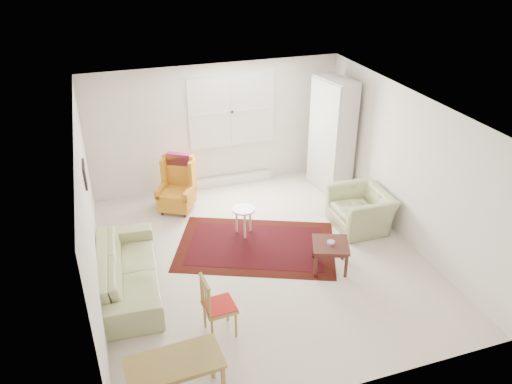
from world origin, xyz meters
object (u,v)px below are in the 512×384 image
object	(u,v)px
armchair	(361,206)
wingback_chair	(176,185)
cabinet	(332,135)
desk	(176,383)
coffee_table	(330,255)
desk_chair	(219,305)
sofa	(127,264)
stool	(244,221)

from	to	relation	value
armchair	wingback_chair	xyz separation A→B (m)	(-2.98, 1.57, 0.12)
cabinet	desk	distance (m)	5.83
armchair	coffee_table	world-z (taller)	armchair
desk	coffee_table	bearing A→B (deg)	33.16
desk_chair	coffee_table	bearing A→B (deg)	-71.41
sofa	cabinet	distance (m)	4.71
coffee_table	cabinet	size ratio (longest dim) A/B	0.24
wingback_chair	desk	world-z (taller)	wingback_chair
wingback_chair	stool	world-z (taller)	wingback_chair
stool	coffee_table	bearing A→B (deg)	-53.28
sofa	desk_chair	bearing A→B (deg)	-137.76
stool	desk	bearing A→B (deg)	-119.10
wingback_chair	cabinet	size ratio (longest dim) A/B	0.47
wingback_chair	coffee_table	size ratio (longest dim) A/B	1.92
stool	desk_chair	size ratio (longest dim) A/B	0.58
armchair	coffee_table	xyz separation A→B (m)	(-1.04, -0.95, -0.18)
cabinet	desk_chair	bearing A→B (deg)	-145.06
sofa	coffee_table	bearing A→B (deg)	-95.28
coffee_table	desk_chair	bearing A→B (deg)	-157.18
wingback_chair	stool	distance (m)	1.54
stool	sofa	bearing A→B (deg)	-157.08
desk_chair	cabinet	bearing A→B (deg)	-47.82
stool	cabinet	size ratio (longest dim) A/B	0.23
coffee_table	desk	xyz separation A→B (m)	(-2.71, -1.77, 0.10)
wingback_chair	stool	xyz separation A→B (m)	(0.95, -1.18, -0.27)
sofa	stool	world-z (taller)	sofa
sofa	desk	world-z (taller)	sofa
coffee_table	desk_chair	xyz separation A→B (m)	(-1.98, -0.83, 0.23)
coffee_table	cabinet	xyz separation A→B (m)	(1.18, 2.49, 0.90)
armchair	sofa	bearing A→B (deg)	-82.93
coffee_table	stool	bearing A→B (deg)	126.72
armchair	wingback_chair	bearing A→B (deg)	-117.32
cabinet	desk	size ratio (longest dim) A/B	2.18
sofa	coffee_table	distance (m)	3.06
stool	wingback_chair	bearing A→B (deg)	128.76
sofa	armchair	world-z (taller)	sofa
armchair	cabinet	xyz separation A→B (m)	(0.14, 1.54, 0.72)
armchair	cabinet	bearing A→B (deg)	175.25
cabinet	desk_chair	world-z (taller)	cabinet
sofa	desk	bearing A→B (deg)	-168.74
armchair	desk	xyz separation A→B (m)	(-3.76, -2.72, -0.08)
armchair	coffee_table	bearing A→B (deg)	-47.45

